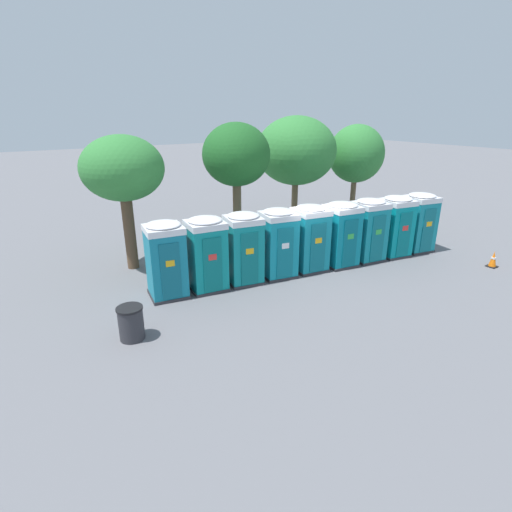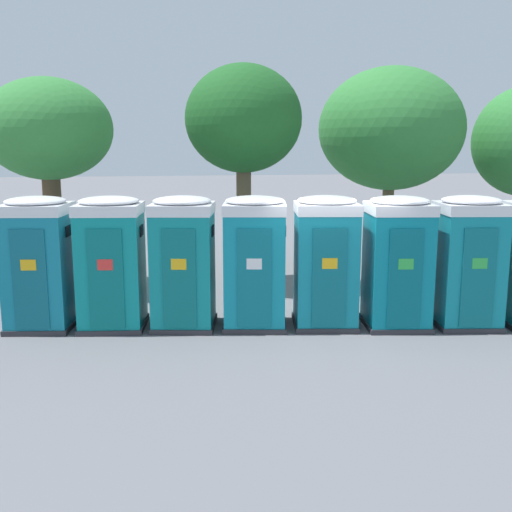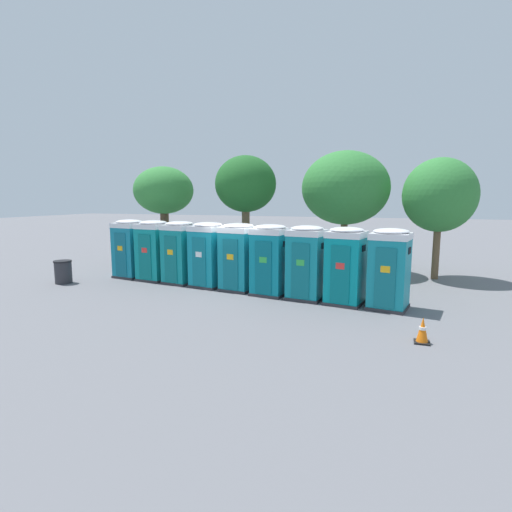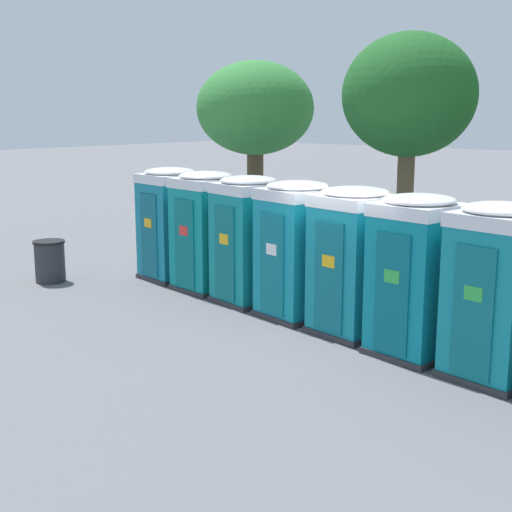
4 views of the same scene
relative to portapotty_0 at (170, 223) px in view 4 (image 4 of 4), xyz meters
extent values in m
plane|color=slate|center=(5.44, -0.57, -1.28)|extent=(120.00, 120.00, 0.00)
cube|color=#2D2D33|center=(0.00, 0.01, -1.23)|extent=(1.35, 1.35, 0.10)
cube|color=teal|center=(0.00, 0.01, -0.13)|extent=(1.29, 1.29, 2.10)
cube|color=#0F6074|center=(-0.08, -0.57, -0.21)|extent=(0.62, 0.12, 1.85)
cube|color=yellow|center=(-0.08, -0.59, 0.07)|extent=(0.28, 0.05, 0.20)
cube|color=black|center=(0.58, -0.08, 0.60)|extent=(0.07, 0.36, 0.20)
cube|color=white|center=(0.00, 0.01, 1.02)|extent=(1.33, 1.33, 0.20)
ellipsoid|color=white|center=(0.00, 0.01, 1.17)|extent=(1.26, 1.26, 0.18)
cube|color=#2D2D33|center=(1.35, -0.21, -1.23)|extent=(1.35, 1.33, 0.10)
cube|color=#0D898B|center=(1.35, -0.21, -0.13)|extent=(1.28, 1.27, 2.10)
cube|color=#0A6B6C|center=(1.28, -0.79, -0.21)|extent=(0.64, 0.11, 1.85)
cube|color=red|center=(1.28, -0.81, 0.07)|extent=(0.28, 0.04, 0.20)
cube|color=black|center=(1.94, -0.28, 0.60)|extent=(0.07, 0.36, 0.20)
cube|color=white|center=(1.35, -0.21, 1.02)|extent=(1.32, 1.31, 0.20)
ellipsoid|color=white|center=(1.35, -0.21, 1.17)|extent=(1.26, 1.24, 0.18)
cube|color=#2D2D33|center=(2.71, -0.39, -1.23)|extent=(1.38, 1.40, 0.10)
cube|color=#0F858A|center=(2.71, -0.39, -0.13)|extent=(1.32, 1.33, 2.10)
cube|color=#0B686B|center=(2.60, -0.97, -0.21)|extent=(0.61, 0.14, 1.85)
cube|color=yellow|center=(2.59, -0.98, 0.07)|extent=(0.28, 0.06, 0.20)
cube|color=black|center=(3.27, -0.50, 0.60)|extent=(0.09, 0.36, 0.20)
cube|color=white|center=(2.71, -0.39, 1.02)|extent=(1.36, 1.37, 0.20)
ellipsoid|color=white|center=(2.71, -0.39, 1.17)|extent=(1.29, 1.30, 0.18)
cube|color=#2D2D33|center=(4.06, -0.59, -1.23)|extent=(1.39, 1.39, 0.10)
cube|color=teal|center=(4.06, -0.59, -0.13)|extent=(1.33, 1.33, 2.10)
cube|color=#0C6A7A|center=(3.95, -1.17, -0.21)|extent=(0.62, 0.14, 1.85)
cube|color=white|center=(3.95, -1.19, 0.07)|extent=(0.28, 0.06, 0.20)
cube|color=black|center=(4.63, -0.70, 0.60)|extent=(0.09, 0.36, 0.20)
cube|color=white|center=(4.06, -0.59, 1.02)|extent=(1.37, 1.37, 0.20)
ellipsoid|color=white|center=(4.06, -0.59, 1.17)|extent=(1.30, 1.30, 0.18)
cube|color=#2D2D33|center=(5.41, -0.78, -1.23)|extent=(1.37, 1.37, 0.10)
cube|color=teal|center=(5.41, -0.78, -0.13)|extent=(1.31, 1.30, 2.10)
cube|color=#0D6574|center=(5.32, -1.35, -0.21)|extent=(0.63, 0.13, 1.85)
cube|color=yellow|center=(5.32, -1.37, 0.07)|extent=(0.28, 0.05, 0.20)
cube|color=black|center=(5.99, -0.87, 0.60)|extent=(0.08, 0.36, 0.20)
cube|color=white|center=(5.41, -0.78, 1.02)|extent=(1.35, 1.34, 0.20)
ellipsoid|color=white|center=(5.41, -0.78, 1.17)|extent=(1.28, 1.28, 0.18)
cube|color=#2D2D33|center=(6.75, -1.06, -1.23)|extent=(1.34, 1.35, 0.10)
cube|color=#0A7E92|center=(6.75, -1.06, -0.13)|extent=(1.28, 1.29, 2.10)
cube|color=#086272|center=(6.67, -1.64, -0.21)|extent=(0.62, 0.12, 1.85)
cube|color=green|center=(6.67, -1.66, 0.07)|extent=(0.28, 0.05, 0.20)
cube|color=black|center=(7.32, -1.14, 0.60)|extent=(0.07, 0.36, 0.20)
cube|color=white|center=(6.75, -1.06, 1.02)|extent=(1.32, 1.32, 0.20)
ellipsoid|color=white|center=(6.75, -1.06, 1.17)|extent=(1.25, 1.26, 0.18)
cube|color=#2D2D33|center=(8.11, -1.23, -1.23)|extent=(1.35, 1.36, 0.10)
cube|color=teal|center=(8.11, -1.23, -0.13)|extent=(1.29, 1.29, 2.10)
cube|color=#0D6773|center=(8.02, -1.81, -0.21)|extent=(0.62, 0.12, 1.85)
cube|color=green|center=(8.02, -1.83, 0.07)|extent=(0.28, 0.05, 0.20)
cube|color=white|center=(8.11, -1.23, 1.02)|extent=(1.32, 1.33, 0.20)
ellipsoid|color=white|center=(8.11, -1.23, 1.17)|extent=(1.26, 1.27, 0.18)
cylinder|color=brown|center=(4.36, 2.81, 0.42)|extent=(0.36, 0.36, 3.40)
ellipsoid|color=#1E5B23|center=(4.36, 2.81, 2.82)|extent=(2.80, 2.80, 2.57)
cylinder|color=brown|center=(-0.20, 3.17, 0.32)|extent=(0.43, 0.43, 3.20)
ellipsoid|color=#337F38|center=(-0.20, 3.17, 2.57)|extent=(2.99, 2.99, 2.37)
cylinder|color=#2D2D33|center=(-1.82, -2.00, -0.84)|extent=(0.66, 0.66, 0.88)
cylinder|color=black|center=(-1.82, -2.00, -0.37)|extent=(0.70, 0.70, 0.06)
camera|label=1|loc=(-4.18, -11.68, 4.53)|focal=28.00mm
camera|label=2|loc=(2.19, -11.70, 2.18)|focal=42.00mm
camera|label=3|loc=(10.89, -14.57, 2.18)|focal=28.00mm
camera|label=4|loc=(11.89, -10.79, 2.48)|focal=50.00mm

